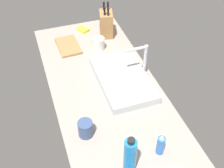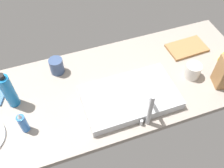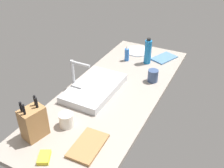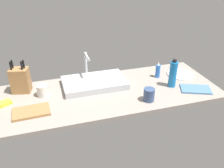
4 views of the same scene
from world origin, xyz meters
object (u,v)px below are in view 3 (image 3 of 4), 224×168
object	(u,v)px
knife_block	(34,122)
ceramic_cup	(66,120)
cutting_board	(88,145)
coffee_mug	(153,76)
faucet	(75,72)
dish_sponge	(44,157)
sink_basin	(95,88)
dinner_plate	(138,51)
water_bottle	(148,52)
soap_bottle	(127,54)
dish_towel	(164,58)

from	to	relation	value
knife_block	ceramic_cup	bearing A→B (deg)	-22.10
cutting_board	coffee_mug	bearing A→B (deg)	-6.01
faucet	ceramic_cup	bearing A→B (deg)	-154.40
cutting_board	dish_sponge	world-z (taller)	dish_sponge
sink_basin	knife_block	xyz separation A→B (cm)	(-56.39, 7.14, 7.42)
sink_basin	ceramic_cup	size ratio (longest dim) A/B	5.70
sink_basin	dinner_plate	world-z (taller)	sink_basin
faucet	dinner_plate	world-z (taller)	faucet
ceramic_cup	dish_sponge	world-z (taller)	ceramic_cup
water_bottle	dinner_plate	distance (cm)	26.43
soap_bottle	dish_towel	xyz separation A→B (cm)	(19.10, -29.35, -5.61)
dish_towel	coffee_mug	bearing A→B (deg)	-175.13
ceramic_cup	dinner_plate	bearing A→B (deg)	0.64
cutting_board	dinner_plate	distance (cm)	129.92
dish_towel	ceramic_cup	bearing A→B (deg)	167.32
dish_towel	cutting_board	bearing A→B (deg)	177.66
cutting_board	water_bottle	distance (cm)	110.65
sink_basin	dinner_plate	xyz separation A→B (cm)	(77.93, -2.63, -2.02)
faucet	coffee_mug	xyz separation A→B (cm)	(36.03, -47.90, -9.35)
ceramic_cup	dish_sponge	distance (cm)	27.91
dish_sponge	ceramic_cup	bearing A→B (deg)	10.03
dinner_plate	coffee_mug	distance (cm)	54.82
water_bottle	coffee_mug	size ratio (longest dim) A/B	2.41
cutting_board	water_bottle	world-z (taller)	water_bottle
cutting_board	dish_sponge	distance (cm)	24.33
sink_basin	dinner_plate	distance (cm)	78.00
cutting_board	ceramic_cup	world-z (taller)	ceramic_cup
dinner_plate	dish_sponge	xyz separation A→B (cm)	(-146.13, -6.17, 0.60)
faucet	knife_block	xyz separation A→B (cm)	(-53.34, -7.03, -4.18)
coffee_mug	ceramic_cup	world-z (taller)	coffee_mug
sink_basin	faucet	xyz separation A→B (cm)	(-3.05, 14.17, 11.60)
soap_bottle	water_bottle	distance (cm)	19.22
sink_basin	coffee_mug	world-z (taller)	coffee_mug
dish_sponge	water_bottle	bearing A→B (deg)	-4.55
water_bottle	knife_block	bearing A→B (deg)	167.34
ceramic_cup	knife_block	bearing A→B (deg)	144.35
dinner_plate	coffee_mug	bearing A→B (deg)	-145.32
faucet	water_bottle	distance (cm)	71.30
water_bottle	ceramic_cup	bearing A→B (deg)	171.52
ceramic_cup	water_bottle	bearing A→B (deg)	-8.48
sink_basin	coffee_mug	size ratio (longest dim) A/B	5.23
soap_bottle	dish_sponge	xyz separation A→B (cm)	(-124.46, -8.03, -5.01)
faucet	ceramic_cup	world-z (taller)	faucet
cutting_board	sink_basin	bearing A→B (deg)	26.53
dish_towel	coffee_mug	distance (cm)	42.74
sink_basin	knife_block	distance (cm)	57.32
soap_bottle	ceramic_cup	bearing A→B (deg)	-178.11
faucet	soap_bottle	distance (cm)	61.68
faucet	dish_sponge	size ratio (longest dim) A/B	2.58
water_bottle	dish_sponge	xyz separation A→B (cm)	(-128.18, 10.21, -9.80)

